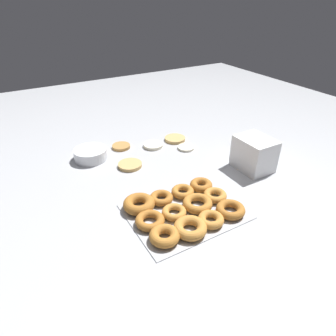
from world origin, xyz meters
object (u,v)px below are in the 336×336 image
object	(u,v)px
pancake_3	(186,148)
container_stack	(254,154)
pancake_4	(130,165)
pancake_1	(175,139)
batter_bowl	(91,154)
pancake_0	(121,146)
donut_tray	(183,210)
pancake_2	(153,145)

from	to	relation	value
pancake_3	container_stack	xyz separation A→B (m)	(0.15, -0.29, 0.06)
pancake_3	pancake_4	world-z (taller)	pancake_4
pancake_1	pancake_4	size ratio (longest dim) A/B	1.00
pancake_1	batter_bowl	bearing A→B (deg)	176.75
pancake_0	donut_tray	size ratio (longest dim) A/B	0.23
pancake_3	donut_tray	size ratio (longest dim) A/B	0.21
pancake_4	batter_bowl	size ratio (longest dim) A/B	0.70
pancake_1	pancake_4	distance (m)	0.33
pancake_4	pancake_2	bearing A→B (deg)	33.79
pancake_4	container_stack	bearing A→B (deg)	-31.56
pancake_3	pancake_0	bearing A→B (deg)	148.33
pancake_1	container_stack	size ratio (longest dim) A/B	0.66
pancake_4	donut_tray	bearing A→B (deg)	-85.74
pancake_3	donut_tray	xyz separation A→B (m)	(-0.27, -0.40, 0.01)
pancake_4	container_stack	world-z (taller)	container_stack
pancake_0	pancake_3	world-z (taller)	pancake_0
pancake_4	batter_bowl	xyz separation A→B (m)	(-0.13, 0.15, 0.02)
pancake_3	batter_bowl	size ratio (longest dim) A/B	0.55
donut_tray	pancake_3	bearing A→B (deg)	55.70
pancake_3	batter_bowl	bearing A→B (deg)	163.06
pancake_0	pancake_4	xyz separation A→B (m)	(-0.03, -0.18, 0.00)
donut_tray	pancake_0	bearing A→B (deg)	89.37
pancake_4	container_stack	xyz separation A→B (m)	(0.45, -0.28, 0.06)
pancake_3	container_stack	bearing A→B (deg)	-63.51
pancake_0	pancake_3	distance (m)	0.31
pancake_1	donut_tray	xyz separation A→B (m)	(-0.28, -0.51, 0.01)
pancake_0	container_stack	distance (m)	0.62
pancake_4	container_stack	size ratio (longest dim) A/B	0.66
donut_tray	batter_bowl	world-z (taller)	batter_bowl
pancake_1	pancake_3	bearing A→B (deg)	-90.96
pancake_3	donut_tray	distance (m)	0.49
donut_tray	container_stack	distance (m)	0.44
container_stack	pancake_3	bearing A→B (deg)	116.49
pancake_2	container_stack	xyz separation A→B (m)	(0.27, -0.39, 0.06)
pancake_0	pancake_1	xyz separation A→B (m)	(0.27, -0.06, 0.00)
pancake_0	pancake_4	size ratio (longest dim) A/B	0.84
pancake_2	pancake_3	distance (m)	0.16
pancake_2	pancake_4	xyz separation A→B (m)	(-0.18, -0.12, 0.00)
pancake_0	pancake_1	world-z (taller)	same
pancake_2	donut_tray	world-z (taller)	donut_tray
pancake_0	container_stack	bearing A→B (deg)	-47.95
pancake_0	pancake_2	distance (m)	0.16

